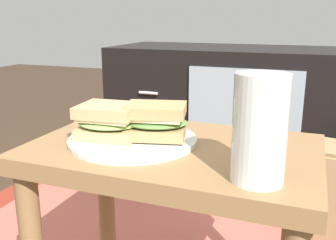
{
  "coord_description": "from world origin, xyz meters",
  "views": [
    {
      "loc": [
        0.24,
        -0.67,
        0.7
      ],
      "look_at": [
        -0.01,
        0.0,
        0.51
      ],
      "focal_mm": 40.68,
      "sensor_mm": 36.0,
      "label": 1
    }
  ],
  "objects_px": {
    "sandwich_front": "(109,121)",
    "beer_glass": "(260,130)",
    "tv_cabinet": "(224,113)",
    "sandwich_back": "(156,121)",
    "plate": "(133,140)"
  },
  "relations": [
    {
      "from": "sandwich_front",
      "to": "beer_glass",
      "type": "xyz_separation_m",
      "value": [
        0.31,
        -0.09,
        0.04
      ]
    },
    {
      "from": "beer_glass",
      "to": "tv_cabinet",
      "type": "bearing_deg",
      "value": 105.0
    },
    {
      "from": "tv_cabinet",
      "to": "sandwich_front",
      "type": "relative_size",
      "value": 6.91
    },
    {
      "from": "sandwich_front",
      "to": "tv_cabinet",
      "type": "bearing_deg",
      "value": 88.74
    },
    {
      "from": "sandwich_front",
      "to": "sandwich_back",
      "type": "distance_m",
      "value": 0.09
    },
    {
      "from": "plate",
      "to": "tv_cabinet",
      "type": "bearing_deg",
      "value": 91.42
    },
    {
      "from": "tv_cabinet",
      "to": "sandwich_back",
      "type": "relative_size",
      "value": 6.64
    },
    {
      "from": "tv_cabinet",
      "to": "beer_glass",
      "type": "height_order",
      "value": "beer_glass"
    },
    {
      "from": "sandwich_front",
      "to": "beer_glass",
      "type": "height_order",
      "value": "beer_glass"
    },
    {
      "from": "sandwich_back",
      "to": "tv_cabinet",
      "type": "bearing_deg",
      "value": 94.16
    },
    {
      "from": "plate",
      "to": "sandwich_back",
      "type": "distance_m",
      "value": 0.06
    },
    {
      "from": "sandwich_front",
      "to": "beer_glass",
      "type": "bearing_deg",
      "value": -16.19
    },
    {
      "from": "plate",
      "to": "beer_glass",
      "type": "distance_m",
      "value": 0.29
    },
    {
      "from": "plate",
      "to": "sandwich_front",
      "type": "relative_size",
      "value": 1.85
    },
    {
      "from": "tv_cabinet",
      "to": "sandwich_back",
      "type": "xyz_separation_m",
      "value": [
        0.07,
        -0.95,
        0.22
      ]
    }
  ]
}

